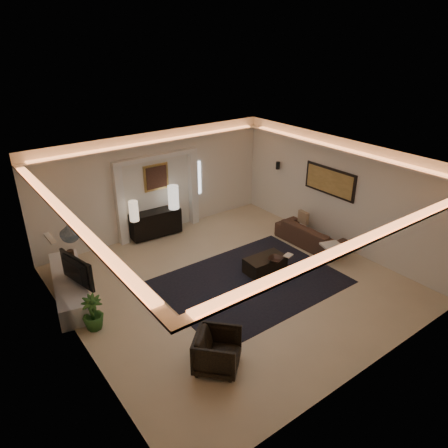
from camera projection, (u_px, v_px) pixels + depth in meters
floor at (232, 284)px, 9.72m from camera, size 7.00×7.00×0.00m
ceiling at (234, 163)px, 8.49m from camera, size 7.00×7.00×0.00m
wall_back at (156, 184)px, 11.65m from camera, size 7.00×0.00×7.00m
wall_front at (370, 305)px, 6.56m from camera, size 7.00×0.00×7.00m
wall_left at (72, 280)px, 7.21m from camera, size 0.00×7.00×7.00m
wall_right at (338, 193)px, 10.99m from camera, size 0.00×7.00×7.00m
cove_soffit at (234, 176)px, 8.61m from camera, size 7.00×7.00×0.04m
daylight_slit at (197, 178)px, 12.41m from camera, size 0.25×0.03×1.00m
area_rug at (251, 282)px, 9.79m from camera, size 4.00×3.00×0.01m
pilaster_left at (120, 206)px, 11.10m from camera, size 0.22×0.20×2.20m
pilaster_right at (193, 188)px, 12.35m from camera, size 0.22×0.20×2.20m
alcove_header at (156, 157)px, 11.24m from camera, size 2.52×0.20×0.12m
painting_frame at (156, 177)px, 11.54m from camera, size 0.74×0.04×0.74m
painting_canvas at (157, 177)px, 11.52m from camera, size 0.62×0.02×0.62m
art_panel_frame at (330, 181)px, 11.09m from camera, size 0.04×1.64×0.74m
art_panel_gold at (329, 181)px, 11.08m from camera, size 0.02×1.50×0.62m
wall_sconce at (278, 165)px, 12.43m from camera, size 0.12×0.12×0.22m
wall_niche at (50, 239)px, 8.18m from camera, size 0.10×0.55×0.04m
console at (156, 223)px, 11.79m from camera, size 1.46×0.55×0.71m
lamp_left at (134, 209)px, 10.95m from camera, size 0.32×0.32×0.55m
lamp_right at (173, 197)px, 11.71m from camera, size 0.35×0.35×0.67m
media_ledge at (70, 286)px, 9.23m from camera, size 1.15×2.62×0.48m
tv at (72, 273)px, 8.70m from camera, size 1.12×0.39×0.64m
figurine at (72, 259)px, 9.47m from camera, size 0.19×0.19×0.40m
ginger_jar at (70, 232)px, 7.97m from camera, size 0.49×0.49×0.39m
plant at (93, 313)px, 8.14m from camera, size 0.43×0.43×0.72m
sofa at (311, 235)px, 11.36m from camera, size 2.02×0.83×0.58m
throw_blanket at (332, 245)px, 10.26m from camera, size 0.57×0.51×0.05m
throw_pillow at (303, 217)px, 11.79m from camera, size 0.13×0.36×0.35m
coffee_table at (265, 264)px, 10.13m from camera, size 1.01×0.57×0.37m
bowl at (276, 259)px, 9.87m from camera, size 0.43×0.43×0.08m
magazine at (288, 255)px, 10.11m from camera, size 0.26×0.21×0.03m
armchair at (217, 351)px, 7.19m from camera, size 1.07×1.08×0.70m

